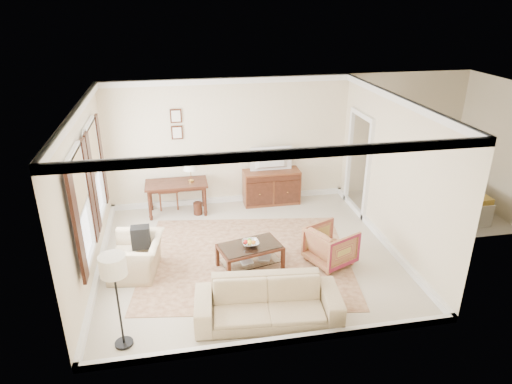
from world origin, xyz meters
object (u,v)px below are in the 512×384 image
object	(u,v)px
coffee_table	(250,251)
sofa	(268,296)
tv	(272,152)
club_armchair	(136,251)
striped_armchair	(331,244)
sideboard	(271,187)
writing_desk	(177,187)

from	to	relation	value
coffee_table	sofa	size ratio (longest dim) A/B	0.56
coffee_table	sofa	world-z (taller)	sofa
tv	club_armchair	bearing A→B (deg)	39.42
coffee_table	sofa	xyz separation A→B (m)	(0.02, -1.46, 0.07)
coffee_table	striped_armchair	distance (m)	1.48
striped_armchair	sideboard	bearing A→B (deg)	-13.85
striped_armchair	sofa	distance (m)	2.00
tv	sofa	distance (m)	4.29
striped_armchair	sofa	bearing A→B (deg)	109.01
sideboard	sofa	size ratio (longest dim) A/B	0.60
striped_armchair	club_armchair	xyz separation A→B (m)	(-3.45, 0.31, 0.05)
club_armchair	sofa	size ratio (longest dim) A/B	0.46
sideboard	coffee_table	distance (m)	2.84
writing_desk	striped_armchair	distance (m)	3.74
sideboard	club_armchair	bearing A→B (deg)	-140.35
sideboard	club_armchair	distance (m)	3.84
writing_desk	sideboard	distance (m)	2.20
sofa	coffee_table	bearing A→B (deg)	96.35
sofa	sideboard	bearing A→B (deg)	82.62
tv	sofa	xyz separation A→B (m)	(-0.96, -4.10, -0.84)
writing_desk	coffee_table	distance (m)	2.79
sideboard	coffee_table	size ratio (longest dim) A/B	1.08
writing_desk	club_armchair	xyz separation A→B (m)	(-0.78, -2.29, -0.19)
striped_armchair	sofa	size ratio (longest dim) A/B	0.36
tv	coffee_table	xyz separation A→B (m)	(-0.97, -2.64, -0.91)
writing_desk	coffee_table	size ratio (longest dim) A/B	1.12
coffee_table	sofa	distance (m)	1.46
club_armchair	sofa	bearing A→B (deg)	59.55
writing_desk	tv	world-z (taller)	tv
writing_desk	striped_armchair	bearing A→B (deg)	-44.18
tv	striped_armchair	world-z (taller)	tv
striped_armchair	coffee_table	bearing A→B (deg)	62.23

